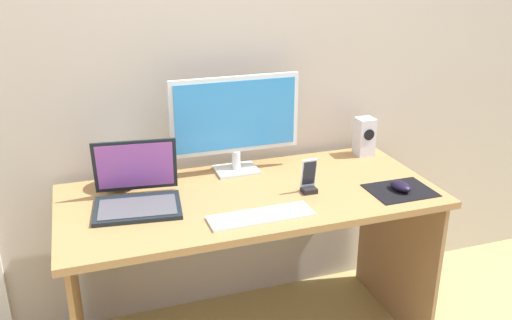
{
  "coord_description": "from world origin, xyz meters",
  "views": [
    {
      "loc": [
        -0.6,
        -1.85,
        1.62
      ],
      "look_at": [
        0.02,
        -0.02,
        0.87
      ],
      "focal_mm": 38.32,
      "sensor_mm": 36.0,
      "label": 1
    }
  ],
  "objects_px": {
    "speaker_right": "(364,136)",
    "laptop": "(137,193)",
    "monitor": "(236,120)",
    "phone_in_dock": "(309,180)",
    "keyboard_external": "(261,216)",
    "fishbowl": "(121,167)",
    "mouse": "(401,186)"
  },
  "relations": [
    {
      "from": "laptop",
      "to": "phone_in_dock",
      "type": "relative_size",
      "value": 2.48
    },
    {
      "from": "keyboard_external",
      "to": "phone_in_dock",
      "type": "height_order",
      "value": "phone_in_dock"
    },
    {
      "from": "speaker_right",
      "to": "monitor",
      "type": "bearing_deg",
      "value": -179.3
    },
    {
      "from": "fishbowl",
      "to": "mouse",
      "type": "relative_size",
      "value": 1.74
    },
    {
      "from": "laptop",
      "to": "keyboard_external",
      "type": "relative_size",
      "value": 0.91
    },
    {
      "from": "keyboard_external",
      "to": "mouse",
      "type": "bearing_deg",
      "value": 2.57
    },
    {
      "from": "keyboard_external",
      "to": "phone_in_dock",
      "type": "distance_m",
      "value": 0.29
    },
    {
      "from": "phone_in_dock",
      "to": "mouse",
      "type": "bearing_deg",
      "value": -17.68
    },
    {
      "from": "keyboard_external",
      "to": "mouse",
      "type": "xyz_separation_m",
      "value": [
        0.6,
        0.04,
        0.02
      ]
    },
    {
      "from": "monitor",
      "to": "speaker_right",
      "type": "distance_m",
      "value": 0.64
    },
    {
      "from": "laptop",
      "to": "mouse",
      "type": "distance_m",
      "value": 1.02
    },
    {
      "from": "monitor",
      "to": "laptop",
      "type": "xyz_separation_m",
      "value": [
        -0.45,
        -0.2,
        -0.18
      ]
    },
    {
      "from": "speaker_right",
      "to": "laptop",
      "type": "relative_size",
      "value": 0.51
    },
    {
      "from": "fishbowl",
      "to": "mouse",
      "type": "distance_m",
      "value": 1.11
    },
    {
      "from": "monitor",
      "to": "phone_in_dock",
      "type": "relative_size",
      "value": 3.95
    },
    {
      "from": "laptop",
      "to": "fishbowl",
      "type": "distance_m",
      "value": 0.2
    },
    {
      "from": "keyboard_external",
      "to": "mouse",
      "type": "relative_size",
      "value": 3.81
    },
    {
      "from": "phone_in_dock",
      "to": "monitor",
      "type": "bearing_deg",
      "value": 125.31
    },
    {
      "from": "speaker_right",
      "to": "laptop",
      "type": "distance_m",
      "value": 1.09
    },
    {
      "from": "speaker_right",
      "to": "fishbowl",
      "type": "height_order",
      "value": "speaker_right"
    },
    {
      "from": "speaker_right",
      "to": "mouse",
      "type": "distance_m",
      "value": 0.42
    },
    {
      "from": "laptop",
      "to": "mouse",
      "type": "relative_size",
      "value": 3.45
    },
    {
      "from": "speaker_right",
      "to": "fishbowl",
      "type": "distance_m",
      "value": 1.1
    },
    {
      "from": "speaker_right",
      "to": "keyboard_external",
      "type": "height_order",
      "value": "speaker_right"
    },
    {
      "from": "mouse",
      "to": "laptop",
      "type": "bearing_deg",
      "value": 158.47
    },
    {
      "from": "monitor",
      "to": "mouse",
      "type": "height_order",
      "value": "monitor"
    },
    {
      "from": "monitor",
      "to": "fishbowl",
      "type": "bearing_deg",
      "value": -179.07
    },
    {
      "from": "speaker_right",
      "to": "laptop",
      "type": "xyz_separation_m",
      "value": [
        -1.06,
        -0.2,
        -0.04
      ]
    },
    {
      "from": "monitor",
      "to": "mouse",
      "type": "relative_size",
      "value": 5.51
    },
    {
      "from": "laptop",
      "to": "keyboard_external",
      "type": "distance_m",
      "value": 0.47
    },
    {
      "from": "mouse",
      "to": "phone_in_dock",
      "type": "bearing_deg",
      "value": 152.56
    },
    {
      "from": "speaker_right",
      "to": "phone_in_dock",
      "type": "xyz_separation_m",
      "value": [
        -0.41,
        -0.3,
        -0.04
      ]
    }
  ]
}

